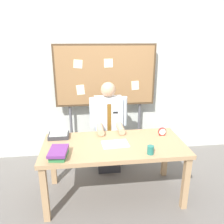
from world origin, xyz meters
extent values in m
plane|color=slate|center=(0.00, 0.00, 0.00)|extent=(12.00, 12.00, 0.00)
cube|color=silver|center=(0.00, 1.23, 1.35)|extent=(6.40, 0.08, 2.70)
cube|color=tan|center=(0.00, 0.00, 0.72)|extent=(1.74, 0.82, 0.05)
cube|color=tan|center=(-0.81, -0.35, 0.35)|extent=(0.07, 0.07, 0.69)
cube|color=tan|center=(0.81, -0.35, 0.35)|extent=(0.07, 0.07, 0.69)
cube|color=tan|center=(-0.81, 0.35, 0.35)|extent=(0.07, 0.07, 0.69)
cube|color=tan|center=(0.81, 0.35, 0.35)|extent=(0.07, 0.07, 0.69)
cube|color=#2D2D33|center=(0.00, 0.63, 0.22)|extent=(0.34, 0.30, 0.44)
cube|color=silver|center=(0.00, 0.63, 0.81)|extent=(0.40, 0.22, 0.73)
sphere|color=tan|center=(0.00, 0.63, 1.28)|extent=(0.21, 0.21, 0.21)
cylinder|color=silver|center=(-0.23, 0.61, 0.96)|extent=(0.09, 0.09, 0.43)
cylinder|color=silver|center=(0.23, 0.61, 0.96)|extent=(0.09, 0.09, 0.43)
cylinder|color=tan|center=(-0.14, 0.37, 0.79)|extent=(0.09, 0.30, 0.09)
cylinder|color=tan|center=(0.14, 0.37, 0.79)|extent=(0.09, 0.30, 0.09)
cube|color=brown|center=(0.00, 0.52, 0.86)|extent=(0.06, 0.01, 0.48)
cube|color=black|center=(0.09, 0.52, 0.97)|extent=(0.07, 0.01, 0.02)
cube|color=#4C3823|center=(0.00, 1.03, 1.42)|extent=(1.59, 0.05, 0.96)
cube|color=olive|center=(0.00, 1.02, 1.42)|extent=(1.53, 0.04, 0.90)
cylinder|color=#59595E|center=(-0.58, 1.06, 0.48)|extent=(0.04, 0.04, 0.97)
cylinder|color=#59595E|center=(0.58, 1.06, 0.48)|extent=(0.04, 0.04, 0.97)
cube|color=#F4EFCC|center=(0.04, 0.99, 1.61)|extent=(0.13, 0.00, 0.13)
cube|color=#F4EFCC|center=(-0.42, 0.99, 1.61)|extent=(0.14, 0.00, 0.14)
cube|color=#F4EFCC|center=(-0.40, 0.99, 1.21)|extent=(0.13, 0.00, 0.16)
cube|color=#F4EFCC|center=(0.47, 0.99, 1.26)|extent=(0.12, 0.00, 0.15)
cube|color=#337F47|center=(-0.64, -0.25, 0.77)|extent=(0.20, 0.26, 0.06)
cube|color=#72337F|center=(-0.64, -0.25, 0.82)|extent=(0.21, 0.30, 0.03)
cube|color=white|center=(0.01, -0.02, 0.75)|extent=(0.33, 0.23, 0.01)
cylinder|color=maroon|center=(0.67, 0.17, 0.80)|extent=(0.11, 0.02, 0.11)
cylinder|color=white|center=(0.67, 0.16, 0.80)|extent=(0.09, 0.00, 0.09)
cube|color=maroon|center=(0.67, 0.17, 0.75)|extent=(0.07, 0.04, 0.01)
cylinder|color=#267266|center=(0.37, -0.30, 0.79)|extent=(0.08, 0.08, 0.10)
cube|color=#333338|center=(-0.69, 0.27, 0.77)|extent=(0.26, 0.20, 0.05)
cube|color=silver|center=(-0.69, 0.27, 0.80)|extent=(0.22, 0.17, 0.01)
camera|label=1|loc=(-0.33, -2.48, 1.99)|focal=36.03mm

